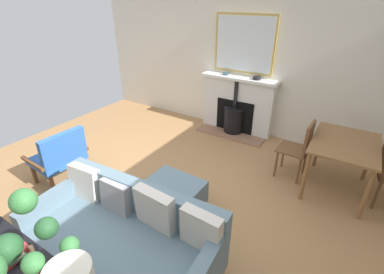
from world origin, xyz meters
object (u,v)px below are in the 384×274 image
(ottoman, at_px, (173,194))
(dining_table, at_px, (344,149))
(fireplace, at_px, (236,108))
(potted_plant, at_px, (23,255))
(armchair_accent, at_px, (60,155))
(mantel_bowl_near, at_px, (226,74))
(sofa, at_px, (125,236))
(dining_chair_near_fireplace, at_px, (300,146))
(book_stack, at_px, (6,256))
(mantel_bowl_far, at_px, (257,78))

(ottoman, relative_size, dining_table, 0.67)
(fireplace, distance_m, potted_plant, 4.24)
(ottoman, distance_m, armchair_accent, 1.66)
(mantel_bowl_near, xyz_separation_m, armchair_accent, (2.84, -1.07, -0.64))
(armchair_accent, bearing_deg, potted_plant, 54.69)
(sofa, relative_size, dining_chair_near_fireplace, 2.15)
(book_stack, height_order, dining_chair_near_fireplace, dining_chair_near_fireplace)
(book_stack, bearing_deg, mantel_bowl_far, 176.48)
(fireplace, distance_m, sofa, 3.31)
(fireplace, distance_m, dining_chair_near_fireplace, 1.67)
(fireplace, distance_m, mantel_bowl_far, 0.70)
(fireplace, xyz_separation_m, dining_chair_near_fireplace, (0.95, 1.37, 0.04))
(mantel_bowl_far, height_order, sofa, mantel_bowl_far)
(potted_plant, bearing_deg, book_stack, -94.33)
(ottoman, height_order, dining_table, dining_table)
(sofa, relative_size, potted_plant, 2.83)
(mantel_bowl_near, xyz_separation_m, potted_plant, (4.17, 0.82, 0.04))
(armchair_accent, distance_m, potted_plant, 2.41)
(dining_chair_near_fireplace, bearing_deg, ottoman, -36.63)
(dining_table, bearing_deg, dining_chair_near_fireplace, -89.57)
(mantel_bowl_near, distance_m, dining_chair_near_fireplace, 2.00)
(sofa, bearing_deg, dining_table, 146.21)
(fireplace, bearing_deg, potted_plant, 7.51)
(book_stack, bearing_deg, mantel_bowl_near, -175.29)
(fireplace, height_order, potted_plant, potted_plant)
(fireplace, relative_size, potted_plant, 2.16)
(fireplace, relative_size, armchair_accent, 1.74)
(mantel_bowl_near, distance_m, mantel_bowl_far, 0.60)
(fireplace, height_order, dining_chair_near_fireplace, fireplace)
(sofa, bearing_deg, potted_plant, 14.59)
(ottoman, bearing_deg, dining_table, 132.52)
(fireplace, height_order, armchair_accent, fireplace)
(sofa, height_order, potted_plant, potted_plant)
(armchair_accent, bearing_deg, mantel_bowl_far, 149.66)
(ottoman, bearing_deg, armchair_accent, -76.79)
(mantel_bowl_near, bearing_deg, fireplace, 85.75)
(armchair_accent, xyz_separation_m, potted_plant, (1.34, 1.89, 0.68))
(mantel_bowl_far, relative_size, ottoman, 0.20)
(armchair_accent, distance_m, dining_chair_near_fireplace, 3.29)
(mantel_bowl_near, relative_size, sofa, 0.06)
(fireplace, height_order, book_stack, fireplace)
(mantel_bowl_near, distance_m, book_stack, 4.16)
(potted_plant, height_order, book_stack, potted_plant)
(dining_chair_near_fireplace, bearing_deg, potted_plant, -14.47)
(sofa, height_order, dining_chair_near_fireplace, dining_chair_near_fireplace)
(mantel_bowl_far, height_order, dining_table, mantel_bowl_far)
(armchair_accent, relative_size, book_stack, 3.16)
(fireplace, xyz_separation_m, dining_table, (0.95, 1.89, 0.16))
(armchair_accent, height_order, dining_table, armchair_accent)
(armchair_accent, xyz_separation_m, book_stack, (1.30, 1.41, 0.31))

